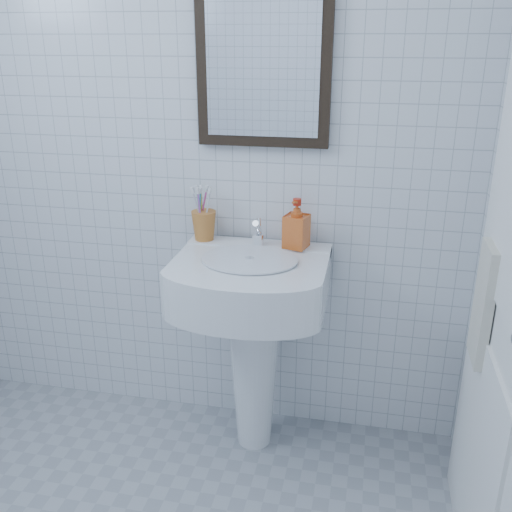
# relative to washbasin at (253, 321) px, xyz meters

# --- Properties ---
(wall_back) EXTENTS (2.20, 0.02, 2.50)m
(wall_back) POSITION_rel_washbasin_xyz_m (-0.26, 0.21, 0.66)
(wall_back) COLOR white
(wall_back) RESTS_ON ground
(washbasin) EXTENTS (0.57, 0.42, 0.87)m
(washbasin) POSITION_rel_washbasin_xyz_m (0.00, 0.00, 0.00)
(washbasin) COLOR white
(washbasin) RESTS_ON ground
(faucet) EXTENTS (0.05, 0.10, 0.12)m
(faucet) POSITION_rel_washbasin_xyz_m (0.00, 0.10, 0.33)
(faucet) COLOR white
(faucet) RESTS_ON washbasin
(toothbrush_cup) EXTENTS (0.12, 0.12, 0.12)m
(toothbrush_cup) POSITION_rel_washbasin_xyz_m (-0.23, 0.13, 0.34)
(toothbrush_cup) COLOR #C2712D
(toothbrush_cup) RESTS_ON washbasin
(soap_dispenser) EXTENTS (0.11, 0.11, 0.19)m
(soap_dispenser) POSITION_rel_washbasin_xyz_m (0.15, 0.11, 0.38)
(soap_dispenser) COLOR red
(soap_dispenser) RESTS_ON washbasin
(wall_mirror) EXTENTS (0.50, 0.04, 0.62)m
(wall_mirror) POSITION_rel_washbasin_xyz_m (0.00, 0.19, 0.96)
(wall_mirror) COLOR black
(wall_mirror) RESTS_ON wall_back
(towel_ring) EXTENTS (0.01, 0.18, 0.18)m
(towel_ring) POSITION_rel_washbasin_xyz_m (0.80, -0.28, 0.46)
(towel_ring) COLOR white
(towel_ring) RESTS_ON wall_right
(hand_towel) EXTENTS (0.03, 0.16, 0.38)m
(hand_towel) POSITION_rel_washbasin_xyz_m (0.78, -0.28, 0.28)
(hand_towel) COLOR beige
(hand_towel) RESTS_ON towel_ring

